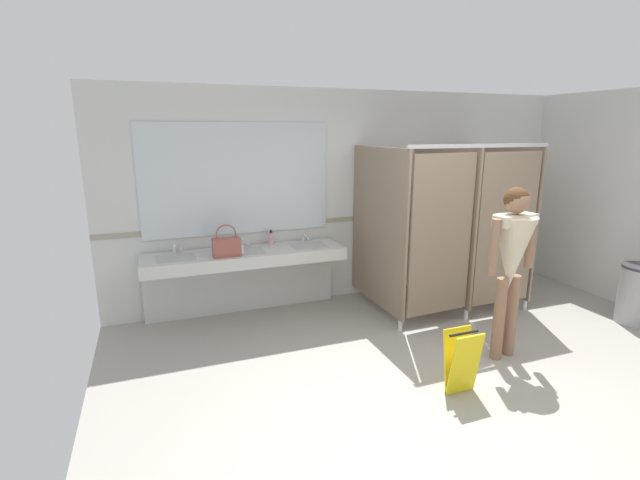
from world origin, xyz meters
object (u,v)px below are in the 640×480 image
object	(u,v)px
trash_bin	(639,295)
person_standing	(512,252)
paper_cup	(241,250)
soap_dispenser	(271,239)
handbag	(227,246)
wet_floor_sign	(462,361)

from	to	relation	value
trash_bin	person_standing	size ratio (longest dim) A/B	0.41
person_standing	paper_cup	bearing A→B (deg)	142.19
soap_dispenser	paper_cup	distance (m)	0.51
person_standing	handbag	xyz separation A→B (m)	(-2.41, 1.69, -0.13)
paper_cup	handbag	bearing A→B (deg)	-163.37
trash_bin	wet_floor_sign	distance (m)	2.87
person_standing	soap_dispenser	distance (m)	2.72
person_standing	paper_cup	distance (m)	2.85
handbag	paper_cup	world-z (taller)	handbag
trash_bin	person_standing	world-z (taller)	person_standing
person_standing	wet_floor_sign	world-z (taller)	person_standing
soap_dispenser	wet_floor_sign	distance (m)	2.68
person_standing	wet_floor_sign	xyz separation A→B (m)	(-0.80, -0.39, -0.78)
paper_cup	wet_floor_sign	xyz separation A→B (m)	(1.44, -2.13, -0.58)
trash_bin	soap_dispenser	size ratio (longest dim) A/B	3.75
handbag	wet_floor_sign	bearing A→B (deg)	-52.35
trash_bin	person_standing	distance (m)	2.16
trash_bin	wet_floor_sign	world-z (taller)	trash_bin
handbag	wet_floor_sign	world-z (taller)	handbag
handbag	paper_cup	bearing A→B (deg)	16.63
handbag	soap_dispenser	world-z (taller)	handbag
handbag	soap_dispenser	distance (m)	0.67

